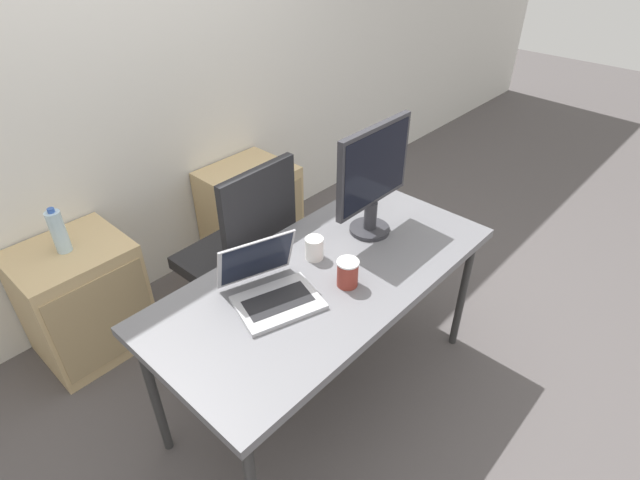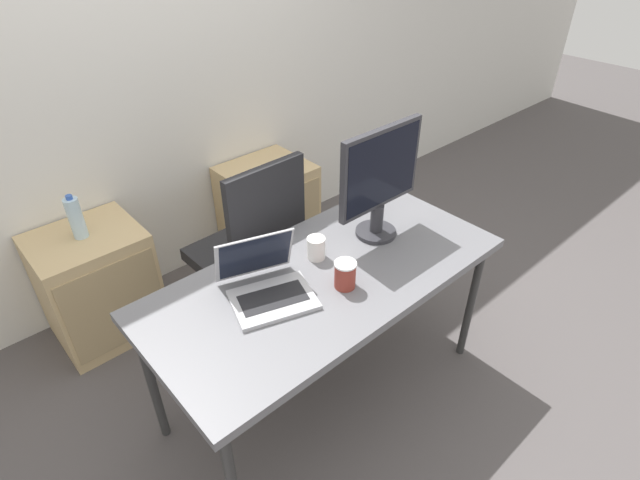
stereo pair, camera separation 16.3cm
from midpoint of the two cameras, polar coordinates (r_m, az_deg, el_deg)
name	(u,v)px [view 2 (the right image)]	position (r m, az deg, el deg)	size (l,w,h in m)	color
ground_plane	(325,388)	(2.63, 2.40, -16.66)	(14.00, 14.00, 0.00)	#514C4C
wall_back	(148,68)	(2.91, -17.54, 18.26)	(10.00, 0.05, 2.60)	silver
desk	(326,283)	(2.13, 2.86, -4.98)	(1.56, 0.74, 0.75)	slate
office_chair	(250,266)	(2.73, -6.31, -3.00)	(0.56, 0.57, 1.06)	#232326
cabinet_left	(98,285)	(2.92, -22.57, -4.83)	(0.53, 0.47, 0.64)	tan
cabinet_right	(268,211)	(3.33, -4.53, 3.33)	(0.53, 0.47, 0.64)	tan
water_bottle	(76,218)	(2.69, -24.61, 2.28)	(0.07, 0.07, 0.24)	silver
laptop_center	(267,284)	(1.96, -3.75, -5.16)	(0.38, 0.40, 0.24)	#ADADB2
monitor	(380,180)	(2.21, 8.98, 6.77)	(0.46, 0.19, 0.52)	#2D2D33
mouse	(346,266)	(2.11, 5.23, -3.08)	(0.04, 0.06, 0.03)	silver
coffee_cup_white	(316,248)	(2.15, 1.72, -0.98)	(0.08, 0.08, 0.10)	white
coffee_cup_brown	(345,275)	(2.00, 5.21, -4.04)	(0.09, 0.09, 0.12)	maroon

